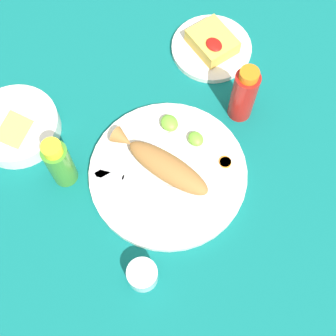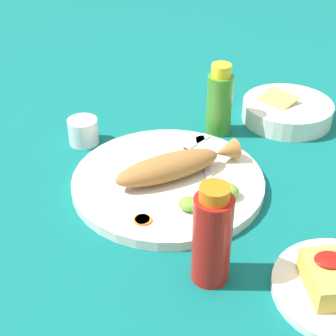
% 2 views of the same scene
% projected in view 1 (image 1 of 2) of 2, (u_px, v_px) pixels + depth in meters
% --- Properties ---
extents(ground_plane, '(4.00, 4.00, 0.00)m').
position_uv_depth(ground_plane, '(168.00, 175.00, 1.01)').
color(ground_plane, '#0C605B').
extents(main_plate, '(0.34, 0.34, 0.02)m').
position_uv_depth(main_plate, '(168.00, 173.00, 1.00)').
color(main_plate, silver).
rests_on(main_plate, ground_plane).
extents(fried_fish, '(0.24, 0.13, 0.04)m').
position_uv_depth(fried_fish, '(163.00, 164.00, 0.97)').
color(fried_fish, '#996633').
rests_on(fried_fish, main_plate).
extents(fork_near, '(0.15, 0.13, 0.00)m').
position_uv_depth(fork_near, '(128.00, 180.00, 0.98)').
color(fork_near, silver).
rests_on(fork_near, main_plate).
extents(fork_far, '(0.02, 0.19, 0.00)m').
position_uv_depth(fork_far, '(129.00, 158.00, 1.00)').
color(fork_far, silver).
rests_on(fork_far, main_plate).
extents(carrot_slice_near, '(0.03, 0.03, 0.00)m').
position_uv_depth(carrot_slice_near, '(225.00, 162.00, 1.00)').
color(carrot_slice_near, orange).
rests_on(carrot_slice_near, main_plate).
extents(carrot_slice_mid, '(0.03, 0.03, 0.00)m').
position_uv_depth(carrot_slice_mid, '(225.00, 163.00, 1.00)').
color(carrot_slice_mid, orange).
rests_on(carrot_slice_mid, main_plate).
extents(lime_wedge_main, '(0.04, 0.03, 0.02)m').
position_uv_depth(lime_wedge_main, '(196.00, 139.00, 1.01)').
color(lime_wedge_main, '#6BB233').
rests_on(lime_wedge_main, main_plate).
extents(lime_wedge_side, '(0.04, 0.04, 0.02)m').
position_uv_depth(lime_wedge_side, '(169.00, 123.00, 1.02)').
color(lime_wedge_side, '#6BB233').
rests_on(lime_wedge_side, main_plate).
extents(hot_sauce_bottle_red, '(0.05, 0.05, 0.16)m').
position_uv_depth(hot_sauce_bottle_red, '(244.00, 94.00, 1.00)').
color(hot_sauce_bottle_red, '#B21914').
rests_on(hot_sauce_bottle_red, ground_plane).
extents(hot_sauce_bottle_green, '(0.05, 0.05, 0.15)m').
position_uv_depth(hot_sauce_bottle_green, '(59.00, 163.00, 0.94)').
color(hot_sauce_bottle_green, '#3D8428').
rests_on(hot_sauce_bottle_green, ground_plane).
extents(salt_cup, '(0.06, 0.06, 0.05)m').
position_uv_depth(salt_cup, '(143.00, 275.00, 0.90)').
color(salt_cup, silver).
rests_on(salt_cup, ground_plane).
extents(side_plate_fries, '(0.19, 0.19, 0.01)m').
position_uv_depth(side_plate_fries, '(211.00, 48.00, 1.13)').
color(side_plate_fries, silver).
rests_on(side_plate_fries, ground_plane).
extents(fries_pile, '(0.11, 0.09, 0.04)m').
position_uv_depth(fries_pile, '(212.00, 42.00, 1.10)').
color(fries_pile, gold).
rests_on(fries_pile, side_plate_fries).
extents(guacamole_bowl, '(0.19, 0.19, 0.06)m').
position_uv_depth(guacamole_bowl, '(16.00, 126.00, 1.03)').
color(guacamole_bowl, white).
rests_on(guacamole_bowl, ground_plane).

